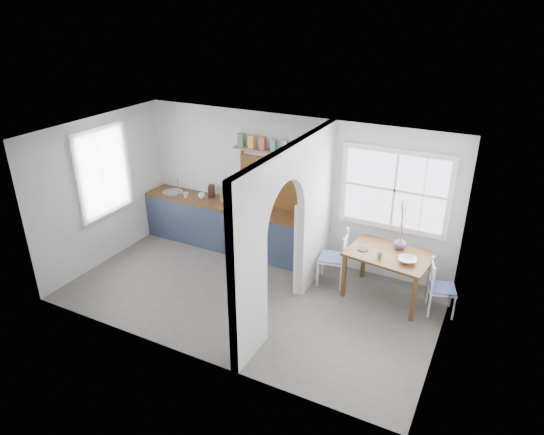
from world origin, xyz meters
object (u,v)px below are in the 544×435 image
at_px(dining_table, 387,276).
at_px(chair_right, 442,288).
at_px(vase, 400,243).
at_px(chair_left, 332,257).
at_px(kettle, 309,214).

xyz_separation_m(dining_table, chair_right, (0.84, -0.02, 0.03)).
height_order(dining_table, vase, vase).
xyz_separation_m(chair_left, chair_right, (1.77, -0.05, -0.05)).
relative_size(dining_table, chair_left, 1.33).
distance_m(chair_left, chair_right, 1.77).
bearing_deg(kettle, chair_left, -28.49).
relative_size(dining_table, kettle, 5.25).
xyz_separation_m(dining_table, kettle, (-1.48, 0.32, 0.63)).
relative_size(chair_right, kettle, 3.54).
bearing_deg(dining_table, chair_right, 6.91).
bearing_deg(vase, kettle, 177.41).
distance_m(chair_left, kettle, 0.83).
xyz_separation_m(chair_right, kettle, (-2.32, 0.34, 0.60)).
bearing_deg(kettle, chair_right, -9.57).
bearing_deg(dining_table, chair_left, -173.92).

